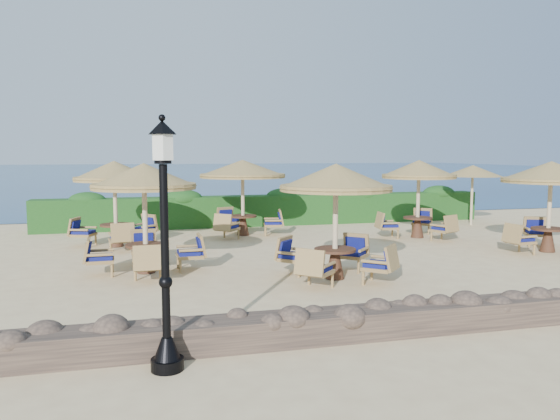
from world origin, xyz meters
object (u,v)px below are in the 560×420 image
at_px(extra_parasol, 473,171).
at_px(cafe_set_1, 336,203).
at_px(cafe_set_5, 419,184).
at_px(cafe_set_2, 550,187).
at_px(lamp_post, 165,256).
at_px(cafe_set_4, 243,180).
at_px(cafe_set_3, 115,188).
at_px(cafe_set_0, 145,201).

height_order(extra_parasol, cafe_set_1, cafe_set_1).
bearing_deg(cafe_set_5, cafe_set_2, -55.34).
bearing_deg(cafe_set_5, cafe_set_1, -133.65).
distance_m(lamp_post, cafe_set_1, 5.99).
distance_m(extra_parasol, cafe_set_1, 11.44).
relative_size(lamp_post, cafe_set_1, 1.25).
bearing_deg(extra_parasol, lamp_post, -136.40).
bearing_deg(cafe_set_4, extra_parasol, 2.82).
xyz_separation_m(cafe_set_2, cafe_set_3, (-12.29, 4.08, -0.09)).
relative_size(cafe_set_1, cafe_set_2, 0.94).
relative_size(cafe_set_1, cafe_set_5, 0.96).
bearing_deg(cafe_set_5, extra_parasol, 33.30).
bearing_deg(cafe_set_1, lamp_post, -132.02).
xyz_separation_m(cafe_set_0, cafe_set_4, (3.38, 5.35, 0.22)).
xyz_separation_m(extra_parasol, cafe_set_3, (-13.65, -1.77, -0.35)).
relative_size(cafe_set_0, cafe_set_5, 1.02).
relative_size(cafe_set_1, cafe_set_3, 0.97).
xyz_separation_m(lamp_post, cafe_set_0, (-0.20, 6.19, 0.19)).
xyz_separation_m(lamp_post, extra_parasol, (12.60, 12.00, 0.62)).
bearing_deg(cafe_set_2, cafe_set_0, 179.77).
distance_m(cafe_set_1, cafe_set_5, 7.06).
xyz_separation_m(cafe_set_0, cafe_set_5, (9.08, 3.37, 0.10)).
bearing_deg(cafe_set_0, cafe_set_2, -0.23).
bearing_deg(cafe_set_3, cafe_set_5, -3.84).
relative_size(cafe_set_3, cafe_set_5, 0.99).
bearing_deg(cafe_set_4, cafe_set_3, -162.77).
xyz_separation_m(cafe_set_2, cafe_set_5, (-2.36, 3.42, -0.07)).
relative_size(extra_parasol, cafe_set_3, 0.88).
distance_m(cafe_set_1, cafe_set_3, 7.68).
bearing_deg(cafe_set_0, cafe_set_5, 20.36).
relative_size(extra_parasol, cafe_set_2, 0.85).
relative_size(cafe_set_0, cafe_set_2, 1.00).
relative_size(cafe_set_1, cafe_set_4, 0.88).
bearing_deg(cafe_set_5, lamp_post, -132.90).
bearing_deg(cafe_set_1, cafe_set_0, 157.56).
height_order(cafe_set_1, cafe_set_5, same).
bearing_deg(lamp_post, cafe_set_0, 91.83).
relative_size(cafe_set_3, cafe_set_4, 0.90).
bearing_deg(lamp_post, extra_parasol, 43.60).
relative_size(extra_parasol, cafe_set_0, 0.85).
height_order(lamp_post, cafe_set_0, lamp_post).
bearing_deg(cafe_set_3, cafe_set_4, 17.23).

